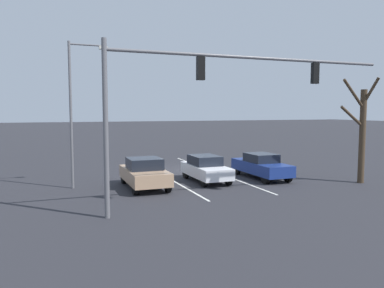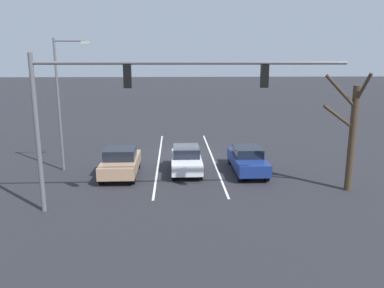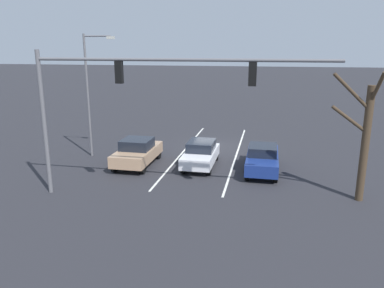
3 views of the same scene
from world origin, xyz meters
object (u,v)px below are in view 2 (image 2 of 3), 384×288
at_px(car_navy_leftlane_front, 247,159).
at_px(traffic_signal_gantry, 133,94).
at_px(street_lamp_right_shoulder, 62,96).
at_px(car_tan_rightlane_front, 121,162).
at_px(car_white_midlane_front, 186,159).
at_px(bare_tree_near, 351,132).

xyz_separation_m(car_navy_leftlane_front, traffic_signal_gantry, (5.99, 5.36, 4.32)).
bearing_deg(street_lamp_right_shoulder, car_tan_rightlane_front, 159.91).
bearing_deg(car_white_midlane_front, car_navy_leftlane_front, 177.11).
bearing_deg(car_white_midlane_front, street_lamp_right_shoulder, -5.63).
bearing_deg(traffic_signal_gantry, bare_tree_near, -169.27).
bearing_deg(car_navy_leftlane_front, bare_tree_near, 142.49).
distance_m(car_navy_leftlane_front, traffic_signal_gantry, 9.13).
bearing_deg(traffic_signal_gantry, car_navy_leftlane_front, -138.15).
bearing_deg(car_tan_rightlane_front, car_navy_leftlane_front, -177.32).
xyz_separation_m(traffic_signal_gantry, bare_tree_near, (-10.40, -1.97, -2.08)).
distance_m(car_tan_rightlane_front, traffic_signal_gantry, 6.74).
height_order(car_tan_rightlane_front, traffic_signal_gantry, traffic_signal_gantry).
height_order(car_tan_rightlane_front, car_white_midlane_front, car_tan_rightlane_front).
xyz_separation_m(car_white_midlane_front, bare_tree_near, (-8.02, 3.57, 2.24)).
xyz_separation_m(car_tan_rightlane_front, traffic_signal_gantry, (-1.38, 5.02, 4.28)).
bearing_deg(bare_tree_near, car_white_midlane_front, -24.01).
distance_m(traffic_signal_gantry, street_lamp_right_shoulder, 7.87).
height_order(traffic_signal_gantry, street_lamp_right_shoulder, street_lamp_right_shoulder).
xyz_separation_m(car_navy_leftlane_front, bare_tree_near, (-4.42, 3.39, 2.24)).
xyz_separation_m(car_navy_leftlane_front, street_lamp_right_shoulder, (10.73, -0.89, 3.69)).
relative_size(car_tan_rightlane_front, traffic_signal_gantry, 0.32).
bearing_deg(traffic_signal_gantry, street_lamp_right_shoulder, -52.78).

